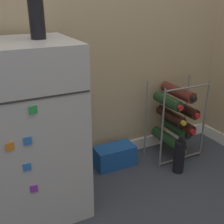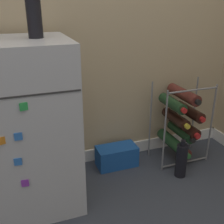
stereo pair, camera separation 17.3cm
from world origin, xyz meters
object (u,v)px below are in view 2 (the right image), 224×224
(fridge_top_bottle, at_px, (33,9))
(loose_bottle_floor, at_px, (181,160))
(soda_box, at_px, (117,156))
(mini_fridge, at_px, (21,129))
(wine_rack, at_px, (180,123))

(fridge_top_bottle, bearing_deg, loose_bottle_floor, -7.43)
(soda_box, relative_size, fridge_top_bottle, 0.95)
(fridge_top_bottle, bearing_deg, soda_box, 17.51)
(fridge_top_bottle, bearing_deg, mini_fridge, -175.06)
(soda_box, height_order, loose_bottle_floor, loose_bottle_floor)
(soda_box, distance_m, loose_bottle_floor, 0.45)
(wine_rack, height_order, fridge_top_bottle, fridge_top_bottle)
(soda_box, xyz_separation_m, fridge_top_bottle, (-0.49, -0.16, 1.00))
(mini_fridge, height_order, fridge_top_bottle, fridge_top_bottle)
(fridge_top_bottle, bearing_deg, wine_rack, 5.51)
(soda_box, bearing_deg, fridge_top_bottle, -162.49)
(mini_fridge, bearing_deg, soda_box, 14.99)
(wine_rack, distance_m, soda_box, 0.51)
(mini_fridge, xyz_separation_m, soda_box, (0.62, 0.17, -0.40))
(mini_fridge, height_order, soda_box, mini_fridge)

